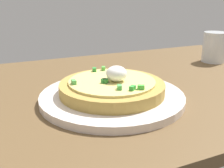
% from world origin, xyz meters
% --- Properties ---
extents(dining_table, '(1.22, 0.65, 0.02)m').
position_xyz_m(dining_table, '(0.00, 0.00, 0.01)').
color(dining_table, brown).
rests_on(dining_table, ground).
extents(plate, '(0.29, 0.29, 0.01)m').
position_xyz_m(plate, '(0.01, -0.09, 0.03)').
color(plate, silver).
rests_on(plate, dining_table).
extents(pizza, '(0.21, 0.21, 0.06)m').
position_xyz_m(pizza, '(0.01, -0.09, 0.05)').
color(pizza, '#B08E43').
rests_on(pizza, plate).
extents(cup_far, '(0.07, 0.07, 0.09)m').
position_xyz_m(cup_far, '(0.44, 0.08, 0.07)').
color(cup_far, silver).
rests_on(cup_far, dining_table).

